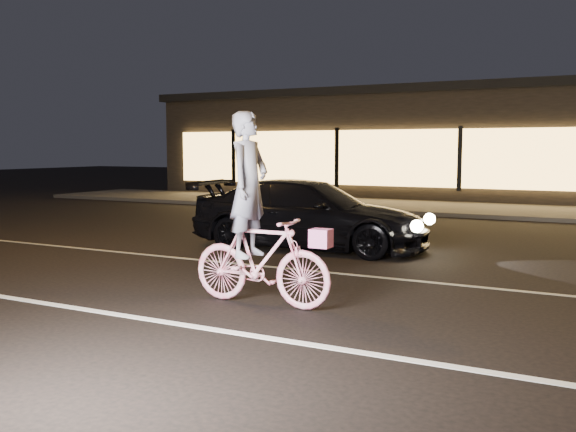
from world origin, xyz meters
The scene contains 7 objects.
ground centered at (0.00, 0.00, 0.00)m, with size 90.00×90.00×0.00m, color black.
lane_stripe_near centered at (0.00, -1.50, 0.00)m, with size 60.00×0.12×0.01m, color silver.
lane_stripe_far centered at (0.00, 2.00, 0.00)m, with size 60.00×0.10×0.01m, color gray.
sidewalk centered at (0.00, 13.00, 0.06)m, with size 30.00×4.00×0.12m, color #383533.
storefront centered at (0.00, 18.97, 2.15)m, with size 25.40×8.42×4.20m.
cyclist centered at (0.88, -0.30, 0.86)m, with size 1.91×0.66×2.41m.
sedan centered at (-0.48, 4.04, 0.67)m, with size 4.77×2.27×1.34m.
Camera 1 is at (4.84, -7.13, 1.96)m, focal length 40.00 mm.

